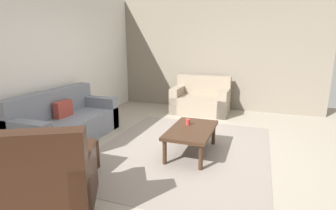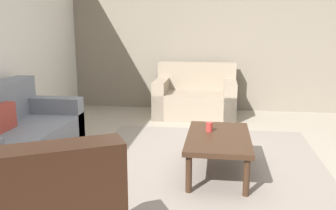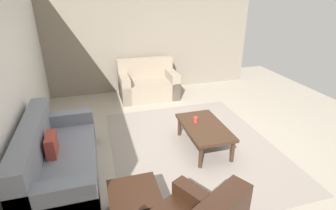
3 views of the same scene
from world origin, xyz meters
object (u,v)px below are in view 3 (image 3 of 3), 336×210
at_px(coffee_table, 204,128).
at_px(cup, 196,120).
at_px(couch_loveseat, 147,84).
at_px(couch_main, 55,163).
at_px(ottoman, 135,205).

xyz_separation_m(coffee_table, cup, (0.15, 0.10, 0.10)).
relative_size(coffee_table, cup, 11.23).
xyz_separation_m(couch_loveseat, coffee_table, (-2.51, -0.40, 0.06)).
xyz_separation_m(couch_main, ottoman, (-0.96, -0.92, -0.10)).
bearing_deg(couch_main, cup, -80.79).
relative_size(ottoman, cup, 5.72).
distance_m(couch_main, ottoman, 1.33).
bearing_deg(couch_main, ottoman, -136.32).
bearing_deg(coffee_table, couch_loveseat, 9.09).
height_order(couch_main, coffee_table, couch_main).
bearing_deg(cup, couch_main, 99.21).
xyz_separation_m(couch_main, couch_loveseat, (2.72, -1.86, -0.00)).
bearing_deg(ottoman, couch_main, 43.68).
relative_size(couch_main, couch_loveseat, 1.46).
distance_m(ottoman, cup, 1.83).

